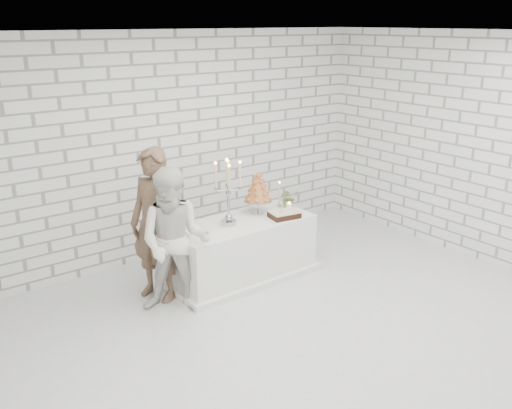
# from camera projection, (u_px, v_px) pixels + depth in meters

# --- Properties ---
(ground) EXTENTS (6.00, 5.00, 0.01)m
(ground) POSITION_uv_depth(u_px,v_px,m) (301.00, 320.00, 6.02)
(ground) COLOR silver
(ground) RESTS_ON ground
(ceiling) EXTENTS (6.00, 5.00, 0.01)m
(ceiling) POSITION_uv_depth(u_px,v_px,m) (310.00, 32.00, 5.06)
(ceiling) COLOR white
(ceiling) RESTS_ON ground
(wall_back) EXTENTS (6.00, 0.01, 3.00)m
(wall_back) POSITION_uv_depth(u_px,v_px,m) (180.00, 146.00, 7.42)
(wall_back) COLOR white
(wall_back) RESTS_ON ground
(wall_right) EXTENTS (0.01, 5.00, 3.00)m
(wall_right) POSITION_uv_depth(u_px,v_px,m) (474.00, 148.00, 7.27)
(wall_right) COLOR white
(wall_right) RESTS_ON ground
(cake_table) EXTENTS (1.80, 0.80, 0.75)m
(cake_table) POSITION_uv_depth(u_px,v_px,m) (242.00, 249.00, 6.91)
(cake_table) COLOR white
(cake_table) RESTS_ON ground
(groom) EXTENTS (0.67, 0.77, 1.79)m
(groom) POSITION_uv_depth(u_px,v_px,m) (155.00, 225.00, 6.24)
(groom) COLOR brown
(groom) RESTS_ON ground
(bride) EXTENTS (1.02, 1.00, 1.65)m
(bride) POSITION_uv_depth(u_px,v_px,m) (175.00, 242.00, 5.97)
(bride) COLOR silver
(bride) RESTS_ON ground
(candelabra) EXTENTS (0.41, 0.41, 0.81)m
(candelabra) POSITION_uv_depth(u_px,v_px,m) (228.00, 193.00, 6.56)
(candelabra) COLOR #A09FA9
(candelabra) RESTS_ON cake_table
(croquembouche) EXTENTS (0.40, 0.40, 0.56)m
(croquembouche) POSITION_uv_depth(u_px,v_px,m) (258.00, 192.00, 7.01)
(croquembouche) COLOR brown
(croquembouche) RESTS_ON cake_table
(chocolate_cake) EXTENTS (0.40, 0.31, 0.08)m
(chocolate_cake) POSITION_uv_depth(u_px,v_px,m) (284.00, 214.00, 6.91)
(chocolate_cake) COLOR black
(chocolate_cake) RESTS_ON cake_table
(pillar_candle) EXTENTS (0.08, 0.08, 0.12)m
(pillar_candle) POSITION_uv_depth(u_px,v_px,m) (289.00, 208.00, 7.10)
(pillar_candle) COLOR white
(pillar_candle) RESTS_ON cake_table
(extra_taper) EXTENTS (0.07, 0.07, 0.32)m
(extra_taper) POSITION_uv_depth(u_px,v_px,m) (279.00, 195.00, 7.29)
(extra_taper) COLOR beige
(extra_taper) RESTS_ON cake_table
(flowers) EXTENTS (0.32, 0.30, 0.28)m
(flowers) POSITION_uv_depth(u_px,v_px,m) (289.00, 198.00, 7.24)
(flowers) COLOR #577E3B
(flowers) RESTS_ON cake_table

